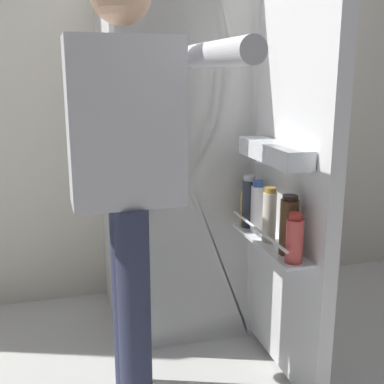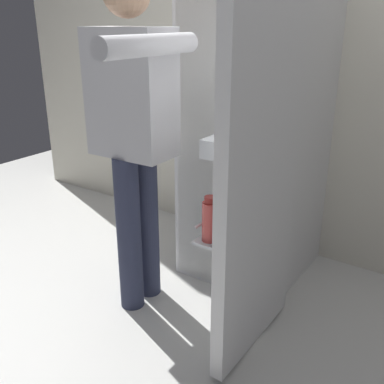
{
  "view_description": "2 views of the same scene",
  "coord_description": "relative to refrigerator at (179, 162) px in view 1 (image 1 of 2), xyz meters",
  "views": [
    {
      "loc": [
        -0.53,
        -1.73,
        1.24
      ],
      "look_at": [
        -0.06,
        -0.02,
        0.81
      ],
      "focal_mm": 45.44,
      "sensor_mm": 36.0,
      "label": 1
    },
    {
      "loc": [
        1.06,
        -1.58,
        1.39
      ],
      "look_at": [
        -0.01,
        -0.03,
        0.66
      ],
      "focal_mm": 41.8,
      "sensor_mm": 36.0,
      "label": 2
    }
  ],
  "objects": [
    {
      "name": "kitchen_wall",
      "position": [
        -0.03,
        0.44,
        0.51
      ],
      "size": [
        4.4,
        0.1,
        2.67
      ],
      "primitive_type": "cube",
      "color": "silver",
      "rests_on": "ground_plane"
    },
    {
      "name": "person",
      "position": [
        -0.32,
        -0.59,
        0.12
      ],
      "size": [
        0.51,
        0.68,
        1.6
      ],
      "color": "#2D334C",
      "rests_on": "ground_plane"
    },
    {
      "name": "ground_plane",
      "position": [
        -0.03,
        -0.52,
        -0.82
      ],
      "size": [
        6.07,
        6.07,
        0.0
      ],
      "primitive_type": "plane",
      "color": "silver"
    },
    {
      "name": "refrigerator",
      "position": [
        0.0,
        0.0,
        0.0
      ],
      "size": [
        0.69,
        1.28,
        1.65
      ],
      "color": "white",
      "rests_on": "ground_plane"
    }
  ]
}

